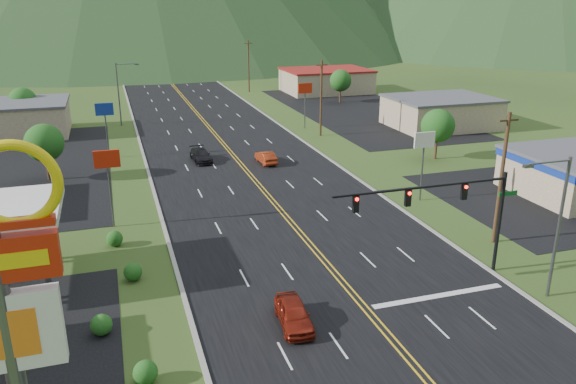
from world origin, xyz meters
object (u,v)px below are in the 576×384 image
object	(u,v)px
streetlight_west	(120,90)
car_dark_mid	(201,156)
traffic_signal	(449,203)
streetlight_east	(556,219)
pylon_sign	(0,293)
car_red_near	(294,314)
car_red_far	(266,157)

from	to	relation	value
streetlight_west	car_dark_mid	xyz separation A→B (m)	(7.64, -22.91, -4.49)
streetlight_west	car_dark_mid	bearing A→B (deg)	-71.55
traffic_signal	streetlight_west	bearing A→B (deg)	107.97
streetlight_east	streetlight_west	xyz separation A→B (m)	(-22.86, 60.00, 0.00)
traffic_signal	streetlight_east	distance (m)	6.17
pylon_sign	traffic_signal	bearing A→B (deg)	27.06
streetlight_east	car_dark_mid	bearing A→B (deg)	112.30
pylon_sign	car_red_near	world-z (taller)	pylon_sign
streetlight_east	streetlight_west	world-z (taller)	same
streetlight_east	car_dark_mid	world-z (taller)	streetlight_east
pylon_sign	streetlight_east	bearing A→B (deg)	15.85
car_red_far	traffic_signal	bearing A→B (deg)	94.33
traffic_signal	streetlight_west	xyz separation A→B (m)	(-18.16, 56.00, -0.15)
streetlight_east	streetlight_west	size ratio (longest dim) A/B	1.00
pylon_sign	car_red_near	distance (m)	17.85
streetlight_west	traffic_signal	bearing A→B (deg)	-72.03
streetlight_east	car_red_far	bearing A→B (deg)	103.79
traffic_signal	streetlight_west	size ratio (longest dim) A/B	1.46
traffic_signal	streetlight_east	world-z (taller)	streetlight_east
pylon_sign	streetlight_west	size ratio (longest dim) A/B	1.56
car_red_near	car_dark_mid	distance (m)	35.48
traffic_signal	car_red_far	bearing A→B (deg)	96.97
pylon_sign	car_red_far	xyz separation A→B (m)	(19.80, 42.15, -8.62)
streetlight_east	car_dark_mid	size ratio (longest dim) A/B	1.90
pylon_sign	car_red_near	xyz separation A→B (m)	(12.35, 9.62, -8.58)
streetlight_east	traffic_signal	bearing A→B (deg)	139.61
pylon_sign	car_red_far	world-z (taller)	pylon_sign
pylon_sign	car_dark_mid	world-z (taller)	pylon_sign
car_red_near	car_red_far	world-z (taller)	car_red_near
streetlight_east	car_red_far	xyz separation A→B (m)	(-8.38, 34.15, -4.50)
streetlight_west	car_red_near	size ratio (longest dim) A/B	2.14
pylon_sign	car_dark_mid	xyz separation A→B (m)	(12.96, 45.09, -8.61)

